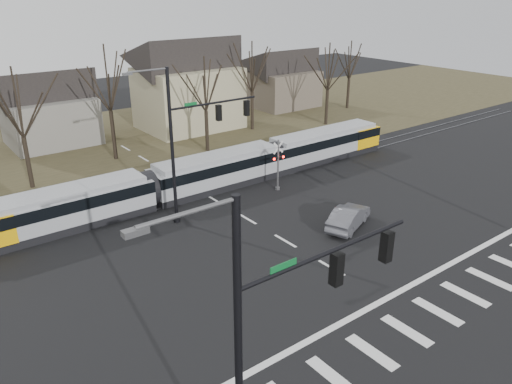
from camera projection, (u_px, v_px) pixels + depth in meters
ground at (358, 284)px, 26.48m from camera, size 140.00×140.00×0.00m
grass_verge at (117, 143)px, 50.00m from camera, size 140.00×28.00×0.01m
crosswalk at (422, 321)px, 23.54m from camera, size 27.00×2.60×0.01m
stop_line at (385, 299)px, 25.16m from camera, size 28.00×0.35×0.01m
lane_dashes at (201, 192)px, 38.24m from camera, size 0.18×30.00×0.01m
rail_pair at (202, 192)px, 38.08m from camera, size 90.00×1.52×0.06m
tram at (216, 170)px, 38.50m from camera, size 35.42×2.63×2.68m
sedan at (348, 217)px, 32.42m from camera, size 4.60×5.45×1.44m
signal_pole_near_left at (284, 328)px, 14.07m from camera, size 9.28×0.44×10.20m
signal_pole_far at (193, 135)px, 32.14m from camera, size 9.28×0.44×10.20m
rail_crossing_signal at (278, 167)px, 37.96m from camera, size 1.08×0.36×4.00m
tree_row at (159, 102)px, 44.80m from camera, size 59.20×7.20×10.00m
house_b at (48, 104)px, 48.62m from camera, size 8.64×7.56×7.65m
house_c at (188, 80)px, 53.77m from camera, size 10.80×8.64×10.10m
house_d at (282, 75)px, 64.11m from camera, size 8.64×7.56×7.65m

